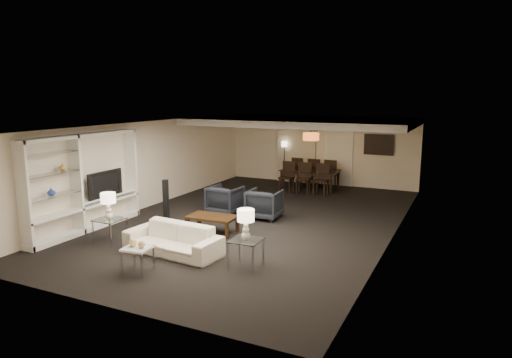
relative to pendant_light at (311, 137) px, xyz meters
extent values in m
plane|color=black|center=(-0.30, -3.50, -1.92)|extent=(11.00, 11.00, 0.00)
cube|color=silver|center=(-0.30, -3.50, 0.58)|extent=(7.00, 11.00, 0.02)
cube|color=beige|center=(-0.30, 2.00, -0.67)|extent=(7.00, 0.02, 2.50)
cube|color=beige|center=(-0.30, -9.00, -0.67)|extent=(7.00, 0.02, 2.50)
cube|color=beige|center=(-3.80, -3.50, -0.67)|extent=(0.02, 11.00, 2.50)
cube|color=beige|center=(3.20, -3.50, -0.67)|extent=(0.02, 11.00, 2.50)
cube|color=silver|center=(-0.30, 0.00, 0.48)|extent=(7.00, 4.00, 0.20)
cube|color=beige|center=(-1.20, 1.92, -0.72)|extent=(1.50, 0.12, 2.40)
cube|color=silver|center=(0.40, 1.97, -0.87)|extent=(0.90, 0.05, 2.10)
cube|color=#142D38|center=(1.80, 1.96, -0.37)|extent=(0.95, 0.04, 0.65)
cylinder|color=#D8591E|center=(0.00, 0.00, 0.00)|extent=(0.52, 0.52, 0.24)
imported|color=beige|center=(-0.76, -6.55, -1.61)|extent=(2.16, 1.00, 0.61)
imported|color=black|center=(-1.36, -3.25, -1.53)|extent=(0.87, 0.89, 0.78)
imported|color=black|center=(-0.16, -3.25, -1.53)|extent=(0.88, 0.91, 0.78)
sphere|color=#E1C277|center=(-0.86, -7.65, -1.36)|extent=(0.15, 0.15, 0.15)
sphere|color=tan|center=(-0.66, -7.65, -1.37)|extent=(0.13, 0.13, 0.13)
imported|color=black|center=(-3.58, -5.57, -0.85)|extent=(1.12, 0.15, 0.65)
imported|color=#243D9F|center=(-3.61, -7.07, -0.77)|extent=(0.17, 0.17, 0.18)
imported|color=#B7893D|center=(-3.61, -6.70, -0.27)|extent=(0.18, 0.18, 0.19)
cube|color=black|center=(-2.39, -4.57, -1.37)|extent=(0.13, 0.13, 1.10)
imported|color=black|center=(-0.29, 0.80, -1.58)|extent=(1.95, 1.09, 0.68)
camera|label=1|loc=(4.68, -14.00, 1.36)|focal=32.00mm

